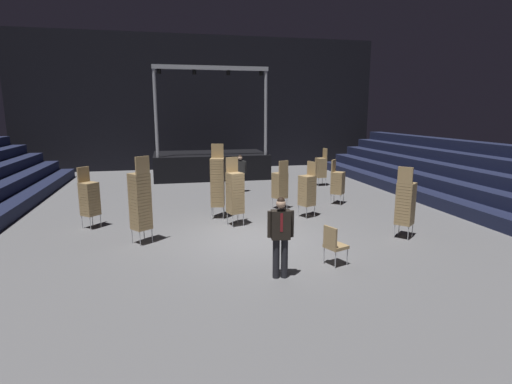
{
  "coord_description": "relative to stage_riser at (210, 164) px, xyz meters",
  "views": [
    {
      "loc": [
        -2.34,
        -10.6,
        3.54
      ],
      "look_at": [
        -0.01,
        -0.15,
        1.4
      ],
      "focal_mm": 28.52,
      "sensor_mm": 36.0,
      "label": 1
    }
  ],
  "objects": [
    {
      "name": "chair_stack_front_left",
      "position": [
        4.06,
        -7.69,
        0.15
      ],
      "size": [
        0.62,
        0.62,
        1.71
      ],
      "rotation": [
        0.0,
        0.0,
        3.99
      ],
      "color": "#B2B5BA",
      "rests_on": "ground_plane"
    },
    {
      "name": "chair_stack_mid_right",
      "position": [
        1.68,
        -7.98,
        0.19
      ],
      "size": [
        0.58,
        0.58,
        1.79
      ],
      "rotation": [
        0.0,
        0.0,
        0.41
      ],
      "color": "#B2B5BA",
      "rests_on": "ground_plane"
    },
    {
      "name": "man_with_tie",
      "position": [
        -0.04,
        -14.07,
        0.3
      ],
      "size": [
        0.57,
        0.28,
        1.78
      ],
      "rotation": [
        0.0,
        0.0,
        3.02
      ],
      "color": "black",
      "rests_on": "ground_plane"
    },
    {
      "name": "chair_stack_mid_centre",
      "position": [
        -4.68,
        -9.12,
        0.23
      ],
      "size": [
        0.62,
        0.62,
        1.88
      ],
      "rotation": [
        0.0,
        0.0,
        3.98
      ],
      "color": "#B2B5BA",
      "rests_on": "ground_plane"
    },
    {
      "name": "ground_plane",
      "position": [
        0.0,
        -11.42,
        -0.76
      ],
      "size": [
        22.0,
        30.0,
        0.1
      ],
      "primitive_type": "cube",
      "color": "slate"
    },
    {
      "name": "arena_end_wall",
      "position": [
        0.0,
        3.58,
        3.29
      ],
      "size": [
        22.0,
        0.3,
        8.0
      ],
      "primitive_type": "cube",
      "color": "black",
      "rests_on": "ground_plane"
    },
    {
      "name": "chair_stack_mid_left",
      "position": [
        -3.06,
        -11.01,
        0.48
      ],
      "size": [
        0.62,
        0.62,
        2.39
      ],
      "rotation": [
        0.0,
        0.0,
        0.64
      ],
      "color": "#B2B5BA",
      "rests_on": "ground_plane"
    },
    {
      "name": "bleacher_bank_right",
      "position": [
        9.12,
        -10.42,
        0.41
      ],
      "size": [
        3.75,
        24.0,
        2.25
      ],
      "rotation": [
        0.0,
        0.0,
        -1.57
      ],
      "color": "#191E38",
      "rests_on": "ground_plane"
    },
    {
      "name": "stage_riser",
      "position": [
        0.0,
        0.0,
        0.0
      ],
      "size": [
        5.97,
        3.57,
        5.7
      ],
      "color": "black",
      "rests_on": "ground_plane"
    },
    {
      "name": "chair_stack_rear_centre",
      "position": [
        -0.29,
        -9.8,
        0.35
      ],
      "size": [
        0.55,
        0.55,
        2.14
      ],
      "rotation": [
        0.0,
        0.0,
        3.45
      ],
      "color": "#B2B5BA",
      "rests_on": "ground_plane"
    },
    {
      "name": "chair_stack_rear_left",
      "position": [
        2.26,
        -9.31,
        0.23
      ],
      "size": [
        0.58,
        0.58,
        1.88
      ],
      "rotation": [
        0.0,
        0.0,
        2.0
      ],
      "color": "#B2B5BA",
      "rests_on": "ground_plane"
    },
    {
      "name": "chair_stack_aisle_left",
      "position": [
        4.9,
        -3.84,
        0.19
      ],
      "size": [
        0.46,
        0.46,
        1.79
      ],
      "rotation": [
        0.0,
        0.0,
        1.63
      ],
      "color": "#B2B5BA",
      "rests_on": "ground_plane"
    },
    {
      "name": "loose_chair_near_man",
      "position": [
        1.37,
        -13.64,
        -0.18
      ],
      "size": [
        0.57,
        0.57,
        0.95
      ],
      "rotation": [
        0.0,
        0.0,
        5.07
      ],
      "color": "#B2B5BA",
      "rests_on": "ground_plane"
    },
    {
      "name": "chair_stack_front_right",
      "position": [
        -0.7,
        -8.75,
        0.52
      ],
      "size": [
        0.52,
        0.52,
        2.48
      ],
      "rotation": [
        0.0,
        0.0,
        2.93
      ],
      "color": "#B2B5BA",
      "rests_on": "ground_plane"
    },
    {
      "name": "crew_worker_near_stage",
      "position": [
        0.82,
        -4.6,
        0.22
      ],
      "size": [
        0.57,
        0.23,
        1.66
      ],
      "rotation": [
        0.0,
        0.0,
        3.14
      ],
      "color": "black",
      "rests_on": "ground_plane"
    },
    {
      "name": "chair_stack_rear_right",
      "position": [
        4.15,
        -12.12,
        0.31
      ],
      "size": [
        0.62,
        0.62,
        2.05
      ],
      "rotation": [
        0.0,
        0.0,
        5.41
      ],
      "color": "#B2B5BA",
      "rests_on": "ground_plane"
    }
  ]
}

